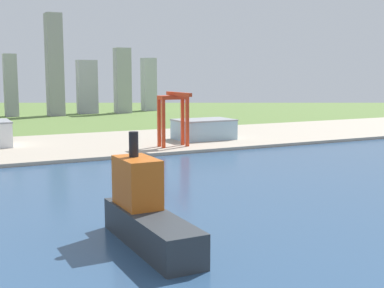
# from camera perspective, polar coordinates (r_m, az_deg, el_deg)

# --- Properties ---
(ground_plane) EXTENTS (2400.00, 2400.00, 0.00)m
(ground_plane) POSITION_cam_1_polar(r_m,az_deg,el_deg) (228.99, -3.02, -6.50)
(ground_plane) COLOR #587538
(water_bay) EXTENTS (840.00, 360.00, 0.15)m
(water_bay) POSITION_cam_1_polar(r_m,az_deg,el_deg) (177.77, 4.87, -10.75)
(water_bay) COLOR #2D4C70
(water_bay) RESTS_ON ground
(industrial_pier) EXTENTS (840.00, 140.00, 2.50)m
(industrial_pier) POSITION_cam_1_polar(r_m,az_deg,el_deg) (407.12, -13.78, -0.23)
(industrial_pier) COLOR #A99D8B
(industrial_pier) RESTS_ON ground
(container_barge) EXTENTS (14.29, 55.41, 36.49)m
(container_barge) POSITION_cam_1_polar(r_m,az_deg,el_deg) (173.94, -5.07, -7.68)
(container_barge) COLOR #2D3338
(container_barge) RESTS_ON water_bay
(port_crane_red) EXTENTS (21.65, 38.49, 40.55)m
(port_crane_red) POSITION_cam_1_polar(r_m,az_deg,el_deg) (380.79, -1.99, 3.97)
(port_crane_red) COLOR red
(port_crane_red) RESTS_ON industrial_pier
(warehouse_annex) EXTENTS (47.46, 31.68, 16.50)m
(warehouse_annex) POSITION_cam_1_polar(r_m,az_deg,el_deg) (427.27, 1.30, 1.65)
(warehouse_annex) COLOR #99BCD1
(warehouse_annex) RESTS_ON industrial_pier
(distant_skyline) EXTENTS (382.07, 61.52, 141.89)m
(distant_skyline) POSITION_cam_1_polar(r_m,az_deg,el_deg) (726.56, -18.98, 7.17)
(distant_skyline) COLOR #908F9B
(distant_skyline) RESTS_ON ground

